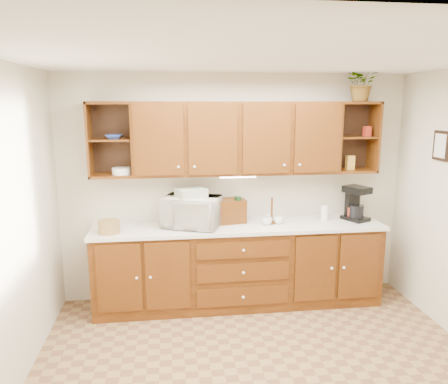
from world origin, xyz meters
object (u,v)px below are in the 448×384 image
object	(u,v)px
coffee_maker	(355,204)
potted_plant	(362,83)
microwave	(192,212)
bread_box	(228,211)

from	to	relation	value
coffee_maker	potted_plant	xyz separation A→B (m)	(0.01, 0.04, 1.36)
microwave	coffee_maker	world-z (taller)	coffee_maker
microwave	coffee_maker	xyz separation A→B (m)	(1.90, 0.05, 0.02)
microwave	coffee_maker	bearing A→B (deg)	22.62
potted_plant	bread_box	bearing A→B (deg)	178.81
bread_box	potted_plant	bearing A→B (deg)	-10.36
coffee_maker	potted_plant	world-z (taller)	potted_plant
microwave	coffee_maker	distance (m)	1.90
coffee_maker	potted_plant	bearing A→B (deg)	48.66
microwave	potted_plant	bearing A→B (deg)	23.81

